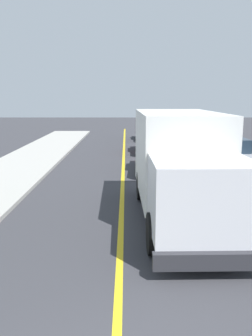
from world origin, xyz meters
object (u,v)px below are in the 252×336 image
(parked_car_near, at_px, (153,155))
(parked_van_across, at_px, (226,156))
(parked_car_far, at_px, (146,130))
(parked_car_mid, at_px, (148,140))
(box_truck, at_px, (179,161))

(parked_car_near, bearing_deg, parked_van_across, -3.29)
(parked_car_near, distance_m, parked_car_far, 12.94)
(parked_car_near, height_order, parked_car_far, same)
(parked_car_near, height_order, parked_van_across, same)
(parked_car_far, bearing_deg, parked_car_near, -91.95)
(parked_car_mid, distance_m, parked_van_across, 7.13)
(parked_car_mid, distance_m, parked_car_far, 6.90)
(box_truck, height_order, parked_van_across, box_truck)
(box_truck, bearing_deg, parked_car_far, 89.27)
(parked_car_far, bearing_deg, parked_van_across, -76.49)
(box_truck, distance_m, parked_car_far, 19.99)
(box_truck, relative_size, parked_car_far, 1.62)
(parked_car_mid, relative_size, parked_car_far, 0.99)
(parked_car_mid, xyz_separation_m, parked_van_across, (3.45, -6.24, 0.00))
(parked_car_mid, bearing_deg, parked_car_near, -91.43)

